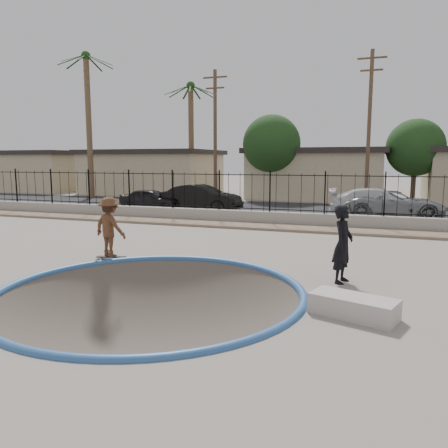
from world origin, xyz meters
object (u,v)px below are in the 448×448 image
skater (110,230)px  car_c (379,202)px  car_a (151,199)px  car_b (201,198)px  skateboard (111,257)px  car_d (396,204)px  concrete_ledge (353,306)px  videographer (343,244)px

skater → car_c: 15.29m
skater → car_c: size_ratio=0.35×
car_a → car_b: 3.05m
skateboard → car_d: bearing=42.6°
skater → car_c: bearing=-106.4°
skater → car_a: (-5.15, 11.80, -0.22)m
car_a → concrete_ledge: bearing=-142.1°
videographer → car_b: (-8.93, 12.55, -0.15)m
concrete_ledge → car_b: size_ratio=0.34×
skateboard → car_a: (-5.15, 11.80, 0.62)m
videographer → car_d: (1.63, 13.59, -0.23)m
skater → skateboard: (0.00, -0.00, -0.83)m
skateboard → car_a: 12.89m
skater → car_d: skater is taller
car_d → videographer: bearing=169.1°
videographer → car_b: 15.40m
car_a → car_b: car_b is taller
car_c → car_d: size_ratio=1.03×
car_c → car_d: (0.85, 0.03, -0.05)m
car_d → car_c: bearing=87.8°
videographer → car_b: bearing=48.4°
car_c → car_a: bearing=93.4°
videographer → car_a: 17.00m
concrete_ledge → videographer: bearing=99.9°
skater → car_b: bearing=-66.8°
car_a → skateboard: bearing=-159.1°
concrete_ledge → car_d: (1.21, 15.96, 0.52)m
skater → skateboard: skater is taller
car_b → car_d: (10.56, 1.04, -0.09)m
videographer → car_d: videographer is taller
videographer → car_b: size_ratio=0.41×
car_c → concrete_ledge: bearing=175.4°
videographer → car_c: bearing=9.7°
videographer → car_c: videographer is taller
skateboard → car_d: 15.76m
videographer → car_c: 13.59m
videographer → car_a: bearing=57.6°
skater → car_a: bearing=-53.1°
car_c → car_d: car_c is taller
concrete_ledge → car_d: bearing=85.6°
videographer → concrete_ledge: videographer is taller
skateboard → videographer: 6.86m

